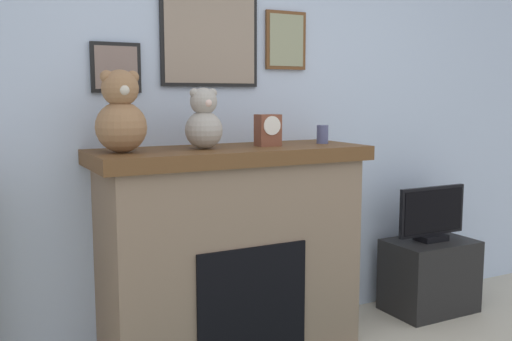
{
  "coord_description": "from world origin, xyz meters",
  "views": [
    {
      "loc": [
        -1.69,
        -1.2,
        1.48
      ],
      "look_at": [
        -0.18,
        1.67,
        1.05
      ],
      "focal_mm": 40.47,
      "sensor_mm": 36.0,
      "label": 1
    }
  ],
  "objects_px": {
    "candle_jar": "(322,134)",
    "mantel_clock": "(268,130)",
    "fireplace": "(231,252)",
    "teddy_bear_tan": "(204,121)",
    "television": "(432,215)",
    "teddy_bear_grey": "(121,116)",
    "tv_stand": "(429,275)"
  },
  "relations": [
    {
      "from": "candle_jar",
      "to": "mantel_clock",
      "type": "relative_size",
      "value": 0.61
    },
    {
      "from": "fireplace",
      "to": "mantel_clock",
      "type": "xyz_separation_m",
      "value": [
        0.23,
        -0.02,
        0.68
      ]
    },
    {
      "from": "candle_jar",
      "to": "mantel_clock",
      "type": "xyz_separation_m",
      "value": [
        -0.37,
        -0.0,
        0.04
      ]
    },
    {
      "from": "fireplace",
      "to": "teddy_bear_tan",
      "type": "height_order",
      "value": "teddy_bear_tan"
    },
    {
      "from": "television",
      "to": "teddy_bear_grey",
      "type": "xyz_separation_m",
      "value": [
        -2.1,
        0.01,
        0.71
      ]
    },
    {
      "from": "candle_jar",
      "to": "teddy_bear_tan",
      "type": "xyz_separation_m",
      "value": [
        -0.76,
        -0.0,
        0.09
      ]
    },
    {
      "from": "television",
      "to": "mantel_clock",
      "type": "height_order",
      "value": "mantel_clock"
    },
    {
      "from": "teddy_bear_grey",
      "to": "tv_stand",
      "type": "bearing_deg",
      "value": -0.27
    },
    {
      "from": "teddy_bear_tan",
      "to": "candle_jar",
      "type": "bearing_deg",
      "value": 0.03
    },
    {
      "from": "fireplace",
      "to": "tv_stand",
      "type": "distance_m",
      "value": 1.54
    },
    {
      "from": "mantel_clock",
      "to": "teddy_bear_grey",
      "type": "xyz_separation_m",
      "value": [
        -0.83,
        0.0,
        0.1
      ]
    },
    {
      "from": "teddy_bear_grey",
      "to": "teddy_bear_tan",
      "type": "xyz_separation_m",
      "value": [
        0.44,
        0.0,
        -0.04
      ]
    },
    {
      "from": "television",
      "to": "mantel_clock",
      "type": "bearing_deg",
      "value": 179.53
    },
    {
      "from": "tv_stand",
      "to": "candle_jar",
      "type": "xyz_separation_m",
      "value": [
        -0.9,
        0.01,
        1.0
      ]
    },
    {
      "from": "television",
      "to": "teddy_bear_tan",
      "type": "xyz_separation_m",
      "value": [
        -1.66,
        0.01,
        0.67
      ]
    },
    {
      "from": "tv_stand",
      "to": "fireplace",
      "type": "bearing_deg",
      "value": 178.92
    },
    {
      "from": "television",
      "to": "teddy_bear_grey",
      "type": "relative_size",
      "value": 1.34
    },
    {
      "from": "teddy_bear_tan",
      "to": "fireplace",
      "type": "bearing_deg",
      "value": 6.35
    },
    {
      "from": "tv_stand",
      "to": "teddy_bear_tan",
      "type": "height_order",
      "value": "teddy_bear_tan"
    },
    {
      "from": "fireplace",
      "to": "teddy_bear_grey",
      "type": "xyz_separation_m",
      "value": [
        -0.61,
        -0.02,
        0.78
      ]
    },
    {
      "from": "fireplace",
      "to": "candle_jar",
      "type": "relative_size",
      "value": 13.99
    },
    {
      "from": "teddy_bear_grey",
      "to": "teddy_bear_tan",
      "type": "bearing_deg",
      "value": 0.01
    },
    {
      "from": "candle_jar",
      "to": "teddy_bear_grey",
      "type": "relative_size",
      "value": 0.27
    },
    {
      "from": "tv_stand",
      "to": "teddy_bear_grey",
      "type": "xyz_separation_m",
      "value": [
        -2.1,
        0.01,
        1.13
      ]
    },
    {
      "from": "tv_stand",
      "to": "mantel_clock",
      "type": "bearing_deg",
      "value": 179.59
    },
    {
      "from": "fireplace",
      "to": "mantel_clock",
      "type": "relative_size",
      "value": 8.59
    },
    {
      "from": "television",
      "to": "mantel_clock",
      "type": "distance_m",
      "value": 1.41
    },
    {
      "from": "fireplace",
      "to": "teddy_bear_tan",
      "type": "relative_size",
      "value": 4.69
    },
    {
      "from": "tv_stand",
      "to": "candle_jar",
      "type": "bearing_deg",
      "value": 179.33
    },
    {
      "from": "tv_stand",
      "to": "mantel_clock",
      "type": "height_order",
      "value": "mantel_clock"
    },
    {
      "from": "fireplace",
      "to": "mantel_clock",
      "type": "distance_m",
      "value": 0.72
    },
    {
      "from": "tv_stand",
      "to": "teddy_bear_tan",
      "type": "relative_size",
      "value": 1.81
    }
  ]
}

